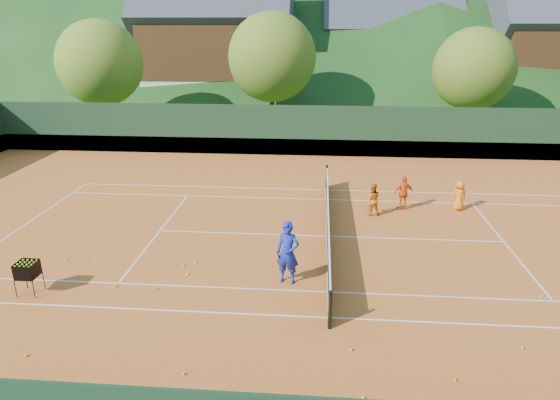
# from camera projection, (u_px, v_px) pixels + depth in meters

# --- Properties ---
(ground) EXTENTS (400.00, 400.00, 0.00)m
(ground) POSITION_uv_depth(u_px,v_px,m) (327.00, 237.00, 18.62)
(ground) COLOR #2E4F18
(ground) RESTS_ON ground
(clay_court) EXTENTS (40.00, 24.00, 0.02)m
(clay_court) POSITION_uv_depth(u_px,v_px,m) (327.00, 236.00, 18.61)
(clay_court) COLOR #C55D20
(clay_court) RESTS_ON ground
(coach) EXTENTS (0.80, 0.62, 1.97)m
(coach) POSITION_uv_depth(u_px,v_px,m) (288.00, 253.00, 14.99)
(coach) COLOR #172998
(coach) RESTS_ON clay_court
(student_a) EXTENTS (0.70, 0.57, 1.37)m
(student_a) POSITION_uv_depth(u_px,v_px,m) (372.00, 199.00, 20.44)
(student_a) COLOR orange
(student_a) RESTS_ON clay_court
(student_b) EXTENTS (0.93, 0.56, 1.47)m
(student_b) POSITION_uv_depth(u_px,v_px,m) (404.00, 193.00, 21.06)
(student_b) COLOR orange
(student_b) RESTS_ON clay_court
(student_c) EXTENTS (0.71, 0.55, 1.28)m
(student_c) POSITION_uv_depth(u_px,v_px,m) (459.00, 196.00, 21.03)
(student_c) COLOR orange
(student_c) RESTS_ON clay_court
(tennis_ball_0) EXTENTS (0.07, 0.07, 0.07)m
(tennis_ball_0) POSITION_uv_depth(u_px,v_px,m) (184.00, 265.00, 16.32)
(tennis_ball_0) COLOR #BADF25
(tennis_ball_0) RESTS_ON clay_court
(tennis_ball_1) EXTENTS (0.07, 0.07, 0.07)m
(tennis_ball_1) POSITION_uv_depth(u_px,v_px,m) (541.00, 297.00, 14.40)
(tennis_ball_1) COLOR #BADF25
(tennis_ball_1) RESTS_ON clay_court
(tennis_ball_2) EXTENTS (0.07, 0.07, 0.07)m
(tennis_ball_2) POSITION_uv_depth(u_px,v_px,m) (67.00, 259.00, 16.75)
(tennis_ball_2) COLOR #BADF25
(tennis_ball_2) RESTS_ON clay_court
(tennis_ball_7) EXTENTS (0.07, 0.07, 0.07)m
(tennis_ball_7) POSITION_uv_depth(u_px,v_px,m) (455.00, 380.00, 11.06)
(tennis_ball_7) COLOR #BADF25
(tennis_ball_7) RESTS_ON clay_court
(tennis_ball_8) EXTENTS (0.07, 0.07, 0.07)m
(tennis_ball_8) POSITION_uv_depth(u_px,v_px,m) (187.00, 274.00, 15.70)
(tennis_ball_8) COLOR #BADF25
(tennis_ball_8) RESTS_ON clay_court
(tennis_ball_9) EXTENTS (0.07, 0.07, 0.07)m
(tennis_ball_9) POSITION_uv_depth(u_px,v_px,m) (26.00, 355.00, 11.88)
(tennis_ball_9) COLOR #BADF25
(tennis_ball_9) RESTS_ON clay_court
(tennis_ball_10) EXTENTS (0.07, 0.07, 0.07)m
(tennis_ball_10) POSITION_uv_depth(u_px,v_px,m) (184.00, 374.00, 11.25)
(tennis_ball_10) COLOR #BADF25
(tennis_ball_10) RESTS_ON clay_court
(tennis_ball_11) EXTENTS (0.07, 0.07, 0.07)m
(tennis_ball_11) POSITION_uv_depth(u_px,v_px,m) (157.00, 288.00, 14.87)
(tennis_ball_11) COLOR #BADF25
(tennis_ball_11) RESTS_ON clay_court
(tennis_ball_12) EXTENTS (0.07, 0.07, 0.07)m
(tennis_ball_12) POSITION_uv_depth(u_px,v_px,m) (103.00, 385.00, 10.91)
(tennis_ball_12) COLOR #BADF25
(tennis_ball_12) RESTS_ON clay_court
(tennis_ball_13) EXTENTS (0.07, 0.07, 0.07)m
(tennis_ball_13) POSITION_uv_depth(u_px,v_px,m) (363.00, 398.00, 10.53)
(tennis_ball_13) COLOR #BADF25
(tennis_ball_13) RESTS_ON clay_court
(tennis_ball_14) EXTENTS (0.07, 0.07, 0.07)m
(tennis_ball_14) POSITION_uv_depth(u_px,v_px,m) (523.00, 348.00, 12.16)
(tennis_ball_14) COLOR #BADF25
(tennis_ball_14) RESTS_ON clay_court
(tennis_ball_15) EXTENTS (0.07, 0.07, 0.07)m
(tennis_ball_15) POSITION_uv_depth(u_px,v_px,m) (351.00, 350.00, 12.08)
(tennis_ball_15) COLOR #BADF25
(tennis_ball_15) RESTS_ON clay_court
(tennis_ball_16) EXTENTS (0.07, 0.07, 0.07)m
(tennis_ball_16) POSITION_uv_depth(u_px,v_px,m) (196.00, 262.00, 16.51)
(tennis_ball_16) COLOR #BADF25
(tennis_ball_16) RESTS_ON clay_court
(tennis_ball_17) EXTENTS (0.07, 0.07, 0.07)m
(tennis_ball_17) POSITION_uv_depth(u_px,v_px,m) (116.00, 286.00, 15.01)
(tennis_ball_17) COLOR #BADF25
(tennis_ball_17) RESTS_ON clay_court
(tennis_ball_18) EXTENTS (0.07, 0.07, 0.07)m
(tennis_ball_18) POSITION_uv_depth(u_px,v_px,m) (87.00, 262.00, 16.55)
(tennis_ball_18) COLOR #BADF25
(tennis_ball_18) RESTS_ON clay_court
(court_lines) EXTENTS (23.83, 11.03, 0.00)m
(court_lines) POSITION_uv_depth(u_px,v_px,m) (327.00, 236.00, 18.61)
(court_lines) COLOR silver
(court_lines) RESTS_ON clay_court
(tennis_net) EXTENTS (0.10, 12.07, 1.10)m
(tennis_net) POSITION_uv_depth(u_px,v_px,m) (328.00, 224.00, 18.44)
(tennis_net) COLOR black
(tennis_net) RESTS_ON clay_court
(perimeter_fence) EXTENTS (40.40, 24.24, 3.00)m
(perimeter_fence) POSITION_uv_depth(u_px,v_px,m) (329.00, 205.00, 18.19)
(perimeter_fence) COLOR black
(perimeter_fence) RESTS_ON clay_court
(ball_hopper) EXTENTS (0.57, 0.57, 1.00)m
(ball_hopper) POSITION_uv_depth(u_px,v_px,m) (27.00, 270.00, 14.44)
(ball_hopper) COLOR black
(ball_hopper) RESTS_ON clay_court
(chalet_left) EXTENTS (13.80, 9.93, 12.92)m
(chalet_left) POSITION_uv_depth(u_px,v_px,m) (217.00, 45.00, 45.67)
(chalet_left) COLOR beige
(chalet_left) RESTS_ON ground
(chalet_mid) EXTENTS (12.65, 8.82, 11.45)m
(chalet_mid) POSITION_uv_depth(u_px,v_px,m) (388.00, 51.00, 48.42)
(chalet_mid) COLOR beige
(chalet_mid) RESTS_ON ground
(chalet_right) EXTENTS (11.50, 8.82, 11.91)m
(chalet_right) POSITION_uv_depth(u_px,v_px,m) (556.00, 51.00, 43.50)
(chalet_right) COLOR beige
(chalet_right) RESTS_ON ground
(tree_a) EXTENTS (6.00, 6.00, 7.88)m
(tree_a) POSITION_uv_depth(u_px,v_px,m) (100.00, 63.00, 35.11)
(tree_a) COLOR #3D2518
(tree_a) RESTS_ON ground
(tree_b) EXTENTS (6.40, 6.40, 8.40)m
(tree_b) POSITION_uv_depth(u_px,v_px,m) (272.00, 57.00, 35.97)
(tree_b) COLOR #422C1A
(tree_b) RESTS_ON ground
(tree_c) EXTENTS (5.60, 5.60, 7.35)m
(tree_c) POSITION_uv_depth(u_px,v_px,m) (473.00, 69.00, 34.17)
(tree_c) COLOR #402719
(tree_c) RESTS_ON ground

